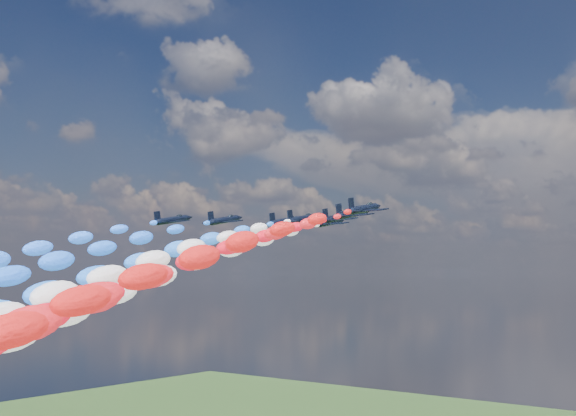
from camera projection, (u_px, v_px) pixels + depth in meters
The scene contains 14 objects.
jet_0 at pixel (172, 220), 164.59m from camera, with size 9.47×12.70×2.80m, color black, non-canonical shape.
jet_1 at pixel (224, 220), 164.98m from camera, with size 9.47×12.70×2.80m, color black, non-canonical shape.
jet_2 at pixel (285, 221), 168.64m from camera, with size 9.47×12.70×2.80m, color black, non-canonical shape.
trail_2 at pixel (20, 321), 114.69m from camera, with size 6.14×128.23×42.53m, color blue, non-canonical shape.
jet_3 at pixel (302, 219), 161.36m from camera, with size 9.47×12.70×2.80m, color black, non-canonical shape.
trail_3 at pixel (28, 324), 107.42m from camera, with size 6.14×128.23×42.53m, color white, non-canonical shape.
jet_4 at pixel (330, 222), 171.90m from camera, with size 9.47×12.70×2.80m, color black, non-canonical shape.
trail_4 at pixel (93, 319), 117.96m from camera, with size 6.14×128.23×42.53m, color white, non-canonical shape.
jet_5 at pixel (337, 218), 158.04m from camera, with size 9.47×12.70×2.80m, color black, non-canonical shape.
trail_5 at pixel (73, 326), 104.09m from camera, with size 6.14×128.23×42.53m, color red, non-canonical shape.
jet_6 at pixel (352, 214), 147.24m from camera, with size 9.47×12.70×2.80m, color black, non-canonical shape.
trail_6 at pixel (66, 332), 93.29m from camera, with size 6.14×128.23×42.53m, color red, non-canonical shape.
jet_7 at pixel (364, 209), 136.20m from camera, with size 9.47×12.70×2.80m, color black, non-canonical shape.
trail_7 at pixel (46, 339), 82.26m from camera, with size 6.14×128.23×42.53m, color red, non-canonical shape.
Camera 1 is at (95.87, -119.83, 91.69)m, focal length 46.46 mm.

